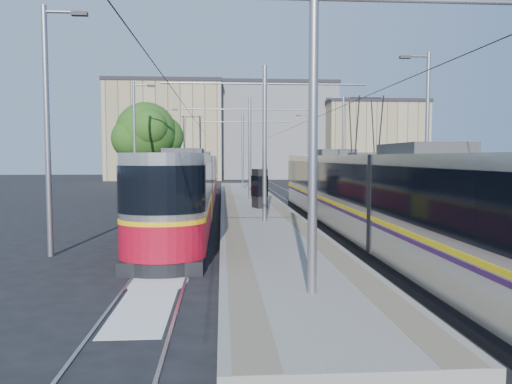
{
  "coord_description": "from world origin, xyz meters",
  "views": [
    {
      "loc": [
        -1.92,
        -14.46,
        3.22
      ],
      "look_at": [
        -0.34,
        8.66,
        1.6
      ],
      "focal_mm": 35.0,
      "sensor_mm": 36.0,
      "label": 1
    }
  ],
  "objects": [
    {
      "name": "tactile_strip_left",
      "position": [
        -1.45,
        17.0,
        0.3
      ],
      "size": [
        0.7,
        50.0,
        0.01
      ],
      "primitive_type": "cube",
      "color": "gray",
      "rests_on": "platform"
    },
    {
      "name": "track_arrow",
      "position": [
        -3.6,
        -3.0,
        0.01
      ],
      "size": [
        1.2,
        5.0,
        0.01
      ],
      "primitive_type": "cube",
      "color": "silver",
      "rests_on": "ground"
    },
    {
      "name": "tree",
      "position": [
        -7.41,
        24.52,
        5.01
      ],
      "size": [
        5.1,
        4.72,
        7.41
      ],
      "color": "#382314",
      "rests_on": "ground"
    },
    {
      "name": "platform",
      "position": [
        0.0,
        17.0,
        0.15
      ],
      "size": [
        4.0,
        50.0,
        0.3
      ],
      "primitive_type": "cube",
      "color": "gray",
      "rests_on": "ground"
    },
    {
      "name": "catenary",
      "position": [
        0.0,
        14.15,
        4.52
      ],
      "size": [
        9.2,
        70.0,
        7.0
      ],
      "color": "gray",
      "rests_on": "platform"
    },
    {
      "name": "building_right",
      "position": [
        20.0,
        58.0,
        5.66
      ],
      "size": [
        14.28,
        10.2,
        11.31
      ],
      "color": "tan",
      "rests_on": "ground"
    },
    {
      "name": "tram_right",
      "position": [
        3.6,
        4.54,
        1.86
      ],
      "size": [
        2.43,
        28.06,
        5.5
      ],
      "color": "black",
      "rests_on": "ground"
    },
    {
      "name": "building_centre",
      "position": [
        6.0,
        64.0,
        7.18
      ],
      "size": [
        18.36,
        14.28,
        14.34
      ],
      "color": "slate",
      "rests_on": "ground"
    },
    {
      "name": "tram_left",
      "position": [
        -3.6,
        14.15,
        1.71
      ],
      "size": [
        2.43,
        31.06,
        5.5
      ],
      "color": "black",
      "rests_on": "ground"
    },
    {
      "name": "street_lamps",
      "position": [
        -0.0,
        21.0,
        4.18
      ],
      "size": [
        15.18,
        38.22,
        8.0
      ],
      "color": "gray",
      "rests_on": "ground"
    },
    {
      "name": "building_left",
      "position": [
        -10.0,
        60.0,
        7.02
      ],
      "size": [
        16.32,
        12.24,
        14.02
      ],
      "color": "tan",
      "rests_on": "ground"
    },
    {
      "name": "ground",
      "position": [
        0.0,
        0.0,
        0.0
      ],
      "size": [
        160.0,
        160.0,
        0.0
      ],
      "primitive_type": "plane",
      "color": "black",
      "rests_on": "ground"
    },
    {
      "name": "shelter",
      "position": [
        0.23,
        14.13,
        1.47
      ],
      "size": [
        0.92,
        1.16,
        2.24
      ],
      "rotation": [
        0.0,
        0.0,
        0.34
      ],
      "color": "black",
      "rests_on": "platform"
    },
    {
      "name": "rails",
      "position": [
        0.0,
        17.0,
        0.02
      ],
      "size": [
        8.71,
        70.0,
        0.03
      ],
      "color": "gray",
      "rests_on": "ground"
    },
    {
      "name": "tactile_strip_right",
      "position": [
        1.45,
        17.0,
        0.3
      ],
      "size": [
        0.7,
        50.0,
        0.01
      ],
      "primitive_type": "cube",
      "color": "gray",
      "rests_on": "platform"
    }
  ]
}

